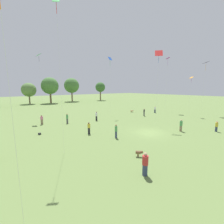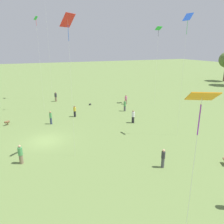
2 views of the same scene
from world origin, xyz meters
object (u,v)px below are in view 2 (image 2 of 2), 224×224
kite_1 (37,27)px  person_3 (126,100)px  kite_6 (187,23)px  person_8 (21,154)px  person_1 (125,106)px  kite_9 (158,31)px  kite_0 (200,109)px  picnic_bag_0 (90,104)px  person_2 (56,97)px  dog_0 (7,122)px  person_4 (163,158)px  kite_4 (68,24)px  person_6 (75,111)px  person_5 (51,118)px  person_10 (133,117)px

kite_1 → person_3: bearing=162.6°
person_3 → kite_6: 19.32m
person_8 → kite_1: 21.02m
kite_1 → kite_6: 21.67m
person_1 → kite_9: size_ratio=0.14×
kite_0 → picnic_bag_0: size_ratio=22.81×
person_2 → dog_0: bearing=0.8°
kite_1 → kite_6: (16.96, 13.48, -0.40)m
person_4 → kite_0: (9.39, -6.09, 7.68)m
person_8 → kite_4: (0.52, 4.84, 11.08)m
person_6 → picnic_bag_0: (-5.59, 4.16, -0.72)m
person_3 → person_6: size_ratio=0.99×
person_1 → picnic_bag_0: bearing=115.4°
person_1 → person_8: 19.57m
kite_4 → dog_0: 17.88m
person_8 → picnic_bag_0: 20.87m
person_6 → kite_4: size_ratio=0.13×
kite_0 → picnic_bag_0: (-32.10, 6.58, -8.44)m
kite_0 → kite_4: size_ratio=0.71×
person_1 → person_8: size_ratio=1.01×
kite_0 → kite_9: size_ratio=0.68×
person_1 → person_6: size_ratio=1.07×
kite_9 → dog_0: 27.72m
kite_1 → kite_9: (3.26, 19.34, -0.36)m
kite_9 → person_1: bearing=65.7°
person_2 → person_8: 23.19m
kite_0 → person_3: bearing=-39.6°
kite_9 → picnic_bag_0: kite_9 is taller
kite_4 → kite_9: (-14.01, 18.43, 0.63)m
picnic_bag_0 → person_6: bearing=-36.7°
person_4 → person_5: person_5 is taller
person_1 → person_5: size_ratio=1.01×
kite_4 → person_1: bearing=-127.9°
person_8 → dog_0: size_ratio=2.66×
person_6 → dog_0: 9.34m
person_8 → picnic_bag_0: person_8 is taller
person_4 → picnic_bag_0: bearing=109.6°
person_3 → person_4: 21.79m
person_1 → kite_1: bearing=146.0°
person_2 → person_8: (22.20, -6.71, 0.00)m
person_3 → person_6: 11.00m
person_6 → kite_6: bearing=100.1°
person_2 → dog_0: person_2 is taller
person_2 → person_5: size_ratio=1.01×
person_8 → kite_1: bearing=-59.0°
kite_9 → picnic_bag_0: 17.24m
person_5 → person_10: bearing=-157.3°
person_1 → dog_0: bearing=169.5°
person_4 → person_5: bearing=136.9°
person_5 → picnic_bag_0: 10.92m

